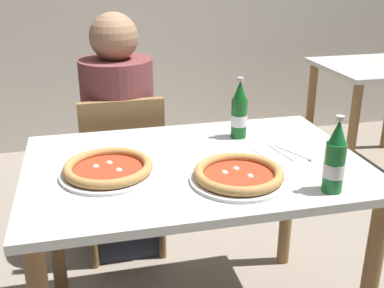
# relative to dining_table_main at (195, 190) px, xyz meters

# --- Properties ---
(dining_table_main) EXTENTS (1.20, 0.80, 0.75)m
(dining_table_main) POSITION_rel_dining_table_main_xyz_m (0.00, 0.00, 0.00)
(dining_table_main) COLOR silver
(dining_table_main) RESTS_ON ground_plane
(chair_behind_table) EXTENTS (0.41, 0.41, 0.85)m
(chair_behind_table) POSITION_rel_dining_table_main_xyz_m (-0.21, 0.61, -0.15)
(chair_behind_table) COLOR olive
(chair_behind_table) RESTS_ON ground_plane
(diner_seated) EXTENTS (0.34, 0.34, 1.21)m
(diner_seated) POSITION_rel_dining_table_main_xyz_m (-0.22, 0.66, -0.05)
(diner_seated) COLOR #2D3342
(diner_seated) RESTS_ON ground_plane
(dining_table_background) EXTENTS (0.80, 0.70, 0.75)m
(dining_table_background) POSITION_rel_dining_table_main_xyz_m (1.62, 1.29, -0.04)
(dining_table_background) COLOR silver
(dining_table_background) RESTS_ON ground_plane
(pizza_margherita_near) EXTENTS (0.32, 0.32, 0.04)m
(pizza_margherita_near) POSITION_rel_dining_table_main_xyz_m (0.10, -0.18, 0.13)
(pizza_margherita_near) COLOR white
(pizza_margherita_near) RESTS_ON dining_table_main
(pizza_marinara_far) EXTENTS (0.33, 0.33, 0.04)m
(pizza_marinara_far) POSITION_rel_dining_table_main_xyz_m (-0.31, -0.03, 0.13)
(pizza_marinara_far) COLOR white
(pizza_marinara_far) RESTS_ON dining_table_main
(beer_bottle_left) EXTENTS (0.07, 0.07, 0.25)m
(beer_bottle_left) POSITION_rel_dining_table_main_xyz_m (0.23, 0.21, 0.22)
(beer_bottle_left) COLOR #14591E
(beer_bottle_left) RESTS_ON dining_table_main
(beer_bottle_center) EXTENTS (0.07, 0.07, 0.25)m
(beer_bottle_center) POSITION_rel_dining_table_main_xyz_m (0.36, -0.31, 0.22)
(beer_bottle_center) COLOR #196B2D
(beer_bottle_center) RESTS_ON dining_table_main
(napkin_with_cutlery) EXTENTS (0.22, 0.22, 0.01)m
(napkin_with_cutlery) POSITION_rel_dining_table_main_xyz_m (0.35, -0.01, 0.12)
(napkin_with_cutlery) COLOR white
(napkin_with_cutlery) RESTS_ON dining_table_main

